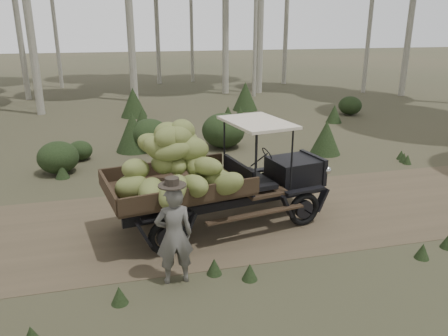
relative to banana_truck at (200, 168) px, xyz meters
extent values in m
plane|color=#473D2B|center=(2.19, 0.44, -1.38)|extent=(120.00, 120.00, 0.00)
cube|color=brown|center=(2.19, 0.44, -1.38)|extent=(70.00, 4.00, 0.01)
cube|color=black|center=(2.23, 0.54, -0.41)|extent=(1.13, 1.09, 0.54)
cube|color=black|center=(2.75, 0.64, -0.41)|extent=(0.27, 0.98, 0.61)
cube|color=black|center=(0.88, 0.30, -0.31)|extent=(0.32, 1.36, 0.54)
cube|color=#38281C|center=(-0.46, 0.05, -0.41)|extent=(3.01, 2.22, 0.08)
cube|color=#38281C|center=(-0.62, 0.92, -0.23)|extent=(2.70, 0.55, 0.31)
cube|color=#38281C|center=(-0.31, -0.81, -0.23)|extent=(2.70, 0.55, 0.31)
cube|color=#38281C|center=(-1.81, -0.19, -0.23)|extent=(0.37, 1.74, 0.31)
cube|color=beige|center=(1.29, 0.37, 0.78)|extent=(1.40, 1.83, 0.06)
cube|color=black|center=(0.48, 0.60, -0.78)|extent=(4.44, 0.90, 0.18)
cube|color=black|center=(0.61, -0.13, -0.78)|extent=(4.44, 0.90, 0.18)
torus|color=black|center=(1.89, 1.28, -1.01)|extent=(0.75, 0.26, 0.74)
torus|color=black|center=(2.17, -0.26, -1.01)|extent=(0.75, 0.26, 0.74)
torus|color=black|center=(-1.08, 0.73, -1.01)|extent=(0.75, 0.26, 0.74)
torus|color=black|center=(-0.80, -0.80, -1.01)|extent=(0.75, 0.26, 0.74)
sphere|color=beige|center=(2.75, 1.09, -0.36)|extent=(0.18, 0.18, 0.18)
sphere|color=beige|center=(2.91, 0.22, -0.36)|extent=(0.18, 0.18, 0.18)
ellipsoid|color=olive|center=(0.25, 0.02, -0.13)|extent=(0.55, 0.76, 0.64)
ellipsoid|color=olive|center=(-0.49, -0.05, 0.15)|extent=(0.45, 0.77, 0.40)
ellipsoid|color=olive|center=(-0.58, -0.25, 0.47)|extent=(0.78, 0.45, 0.48)
ellipsoid|color=olive|center=(-0.37, 0.03, 0.66)|extent=(0.92, 0.61, 0.61)
ellipsoid|color=olive|center=(0.30, -0.33, -0.17)|extent=(0.89, 0.81, 0.64)
ellipsoid|color=olive|center=(-1.27, -0.12, 0.13)|extent=(0.80, 0.77, 0.57)
ellipsoid|color=olive|center=(-0.87, 0.23, 0.49)|extent=(0.83, 0.52, 0.64)
ellipsoid|color=olive|center=(-0.59, 0.13, 0.71)|extent=(0.89, 0.91, 0.65)
ellipsoid|color=olive|center=(0.09, 0.22, -0.14)|extent=(0.93, 0.69, 0.61)
ellipsoid|color=olive|center=(0.05, -0.38, 0.16)|extent=(0.73, 0.69, 0.36)
ellipsoid|color=olive|center=(-0.76, -0.06, 0.48)|extent=(0.93, 0.63, 0.73)
ellipsoid|color=olive|center=(-0.38, 0.02, 0.67)|extent=(0.77, 0.95, 0.60)
ellipsoid|color=olive|center=(-1.02, -0.54, -0.20)|extent=(0.59, 0.88, 0.54)
ellipsoid|color=olive|center=(-0.48, 0.22, 0.14)|extent=(0.61, 0.88, 0.66)
ellipsoid|color=olive|center=(-0.31, 0.09, 0.51)|extent=(0.75, 0.92, 0.48)
ellipsoid|color=olive|center=(-0.59, -0.11, 0.68)|extent=(0.84, 0.76, 0.52)
ellipsoid|color=olive|center=(-1.37, -0.27, -0.17)|extent=(0.73, 0.50, 0.61)
ellipsoid|color=olive|center=(-0.11, -0.03, 0.19)|extent=(0.65, 0.95, 0.66)
ellipsoid|color=olive|center=(-0.20, -0.10, 0.45)|extent=(0.92, 0.67, 0.61)
ellipsoid|color=olive|center=(-0.32, 0.11, 0.75)|extent=(0.82, 0.90, 0.67)
ellipsoid|color=olive|center=(-0.26, -0.62, -0.13)|extent=(0.73, 1.00, 0.61)
ellipsoid|color=olive|center=(-0.74, -0.04, 0.16)|extent=(0.64, 0.76, 0.48)
ellipsoid|color=olive|center=(-0.68, -0.93, -0.07)|extent=(0.87, 0.93, 0.74)
ellipsoid|color=olive|center=(0.38, -0.74, -0.09)|extent=(0.85, 0.85, 0.68)
imported|color=#5A5752|center=(-0.78, -1.72, -0.53)|extent=(0.63, 0.42, 1.70)
cylinder|color=#2F2821|center=(-0.78, -1.72, 0.34)|extent=(0.46, 0.46, 0.02)
cylinder|color=#2F2821|center=(-0.78, -1.72, 0.40)|extent=(0.23, 0.23, 0.14)
ellipsoid|color=#233319|center=(2.01, 6.13, -0.77)|extent=(1.49, 1.49, 1.19)
cone|color=#233319|center=(3.95, 10.76, -1.12)|extent=(0.48, 0.48, 0.53)
cone|color=#233319|center=(5.10, 4.57, -0.83)|extent=(1.00, 1.00, 1.11)
ellipsoid|color=#233319|center=(9.18, 10.19, -0.95)|extent=(1.07, 1.07, 0.86)
cone|color=#233319|center=(-1.04, 6.49, -0.72)|extent=(1.19, 1.19, 1.32)
cone|color=#233319|center=(4.73, 12.53, -0.69)|extent=(1.24, 1.24, 1.38)
cone|color=#233319|center=(3.62, 11.63, -1.18)|extent=(0.36, 0.36, 0.40)
cone|color=#233319|center=(-0.45, 10.63, -1.05)|extent=(0.60, 0.60, 0.67)
cone|color=#233319|center=(2.30, 6.58, -1.02)|extent=(0.65, 0.65, 0.72)
cone|color=#233319|center=(-0.72, 12.20, -0.71)|extent=(1.20, 1.20, 1.34)
cone|color=#233319|center=(7.64, 8.82, -1.00)|extent=(0.69, 0.69, 0.77)
cone|color=#233319|center=(-3.13, 4.16, -1.16)|extent=(0.39, 0.39, 0.44)
ellipsoid|color=#233319|center=(-3.25, 4.64, -0.91)|extent=(1.16, 1.16, 0.92)
cone|color=#233319|center=(-0.98, 8.32, -1.10)|extent=(0.50, 0.50, 0.56)
ellipsoid|color=#233319|center=(-0.48, 6.48, -0.85)|extent=(1.31, 1.31, 1.05)
ellipsoid|color=#233319|center=(-2.73, 5.82, -1.07)|extent=(0.77, 0.77, 0.61)
cone|color=#233319|center=(4.47, -1.87, -1.23)|extent=(0.27, 0.27, 0.30)
cone|color=#233319|center=(-0.04, 2.77, -1.23)|extent=(0.27, 0.27, 0.30)
cone|color=#233319|center=(0.23, 2.84, -1.23)|extent=(0.27, 0.27, 0.30)
cone|color=#233319|center=(3.73, -2.09, -1.23)|extent=(0.27, 0.27, 0.30)
cone|color=#233319|center=(3.89, 3.08, -1.23)|extent=(0.27, 0.27, 0.30)
cone|color=#233319|center=(7.04, 2.92, -1.23)|extent=(0.27, 0.27, 0.30)
cone|color=#233319|center=(0.43, -1.98, -1.23)|extent=(0.27, 0.27, 0.30)
cone|color=#233319|center=(4.30, 2.99, -1.23)|extent=(0.27, 0.27, 0.30)
cone|color=#233319|center=(7.05, 3.11, -1.23)|extent=(0.27, 0.27, 0.30)
cone|color=#233319|center=(-0.70, 2.69, -1.23)|extent=(0.27, 0.27, 0.30)
cone|color=#233319|center=(0.59, 2.69, -1.23)|extent=(0.27, 0.27, 0.30)
cone|color=#233319|center=(7.15, 3.39, -1.23)|extent=(0.27, 0.27, 0.30)
cone|color=#233319|center=(-0.11, -1.66, -1.23)|extent=(0.27, 0.27, 0.30)
cone|color=#233319|center=(0.30, 3.43, -1.23)|extent=(0.27, 0.27, 0.30)
cone|color=#233319|center=(3.67, 3.05, -1.23)|extent=(0.27, 0.27, 0.30)
cone|color=#233319|center=(-1.72, -2.12, -1.23)|extent=(0.27, 0.27, 0.30)
camera|label=1|loc=(-1.56, -8.10, 2.76)|focal=35.00mm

